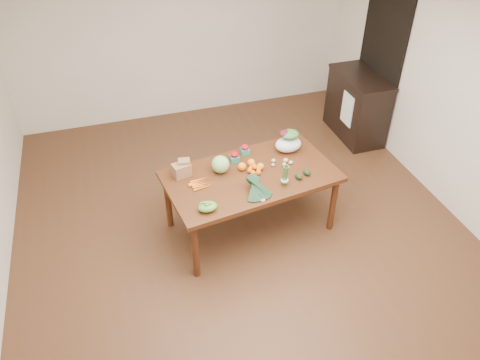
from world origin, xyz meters
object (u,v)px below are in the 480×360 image
object	(u,v)px
asparagus_bundle	(285,175)
mandarin_cluster	(255,168)
dining_table	(250,201)
cabinet	(357,106)
cabbage	(221,164)
paper_bag	(181,169)
salad_bag	(288,142)
kale_bunch	(258,189)

from	to	relation	value
asparagus_bundle	mandarin_cluster	bearing A→B (deg)	116.39
dining_table	mandarin_cluster	bearing A→B (deg)	23.60
cabinet	asparagus_bundle	bearing A→B (deg)	-136.54
dining_table	cabbage	world-z (taller)	cabbage
paper_bag	cabinet	bearing A→B (deg)	24.20
dining_table	salad_bag	xyz separation A→B (m)	(0.55, 0.30, 0.49)
salad_bag	asparagus_bundle	bearing A→B (deg)	-115.30
dining_table	paper_bag	size ratio (longest dim) A/B	7.36
mandarin_cluster	asparagus_bundle	distance (m)	0.39
dining_table	salad_bag	world-z (taller)	salad_bag
cabinet	salad_bag	world-z (taller)	salad_bag
cabinet	salad_bag	bearing A→B (deg)	-143.45
paper_bag	salad_bag	world-z (taller)	salad_bag
paper_bag	mandarin_cluster	bearing A→B (deg)	-12.32
cabbage	mandarin_cluster	world-z (taller)	cabbage
mandarin_cluster	cabinet	bearing A→B (deg)	34.81
kale_bunch	cabbage	bearing A→B (deg)	108.74
cabbage	salad_bag	size ratio (longest dim) A/B	0.63
cabinet	cabbage	size ratio (longest dim) A/B	5.34
cabbage	dining_table	bearing A→B (deg)	-25.63
cabinet	kale_bunch	size ratio (longest dim) A/B	2.55
cabbage	asparagus_bundle	distance (m)	0.70
cabbage	kale_bunch	bearing A→B (deg)	-63.10
paper_bag	asparagus_bundle	bearing A→B (deg)	-26.21
paper_bag	cabbage	distance (m)	0.41
paper_bag	cabbage	world-z (taller)	cabbage
salad_bag	mandarin_cluster	bearing A→B (deg)	-151.23
paper_bag	mandarin_cluster	world-z (taller)	paper_bag
kale_bunch	salad_bag	xyz separation A→B (m)	(0.59, 0.66, 0.04)
paper_bag	mandarin_cluster	distance (m)	0.77
cabinet	kale_bunch	xyz separation A→B (m)	(-2.15, -1.82, 0.36)
cabbage	mandarin_cluster	distance (m)	0.37
mandarin_cluster	kale_bunch	xyz separation A→B (m)	(-0.09, -0.39, 0.03)
dining_table	cabinet	xyz separation A→B (m)	(2.11, 1.46, 0.10)
kale_bunch	mandarin_cluster	bearing A→B (deg)	68.28
dining_table	asparagus_bundle	size ratio (longest dim) A/B	7.19
cabinet	paper_bag	xyz separation A→B (m)	(-2.81, -1.26, 0.37)
cabbage	kale_bunch	size ratio (longest dim) A/B	0.48
asparagus_bundle	paper_bag	bearing A→B (deg)	145.63
dining_table	asparagus_bundle	distance (m)	0.63
dining_table	salad_bag	size ratio (longest dim) A/B	5.94
paper_bag	asparagus_bundle	distance (m)	1.08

